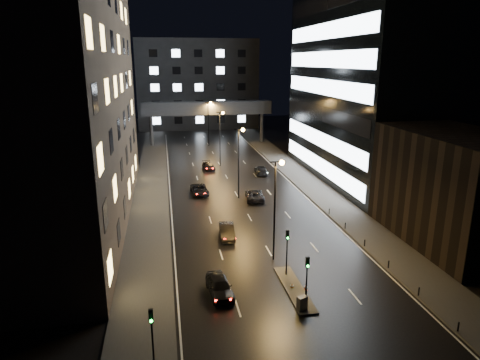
{
  "coord_description": "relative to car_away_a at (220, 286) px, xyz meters",
  "views": [
    {
      "loc": [
        -10.17,
        -29.73,
        19.15
      ],
      "look_at": [
        -0.62,
        23.46,
        4.0
      ],
      "focal_mm": 32.0,
      "sensor_mm": 36.0,
      "label": 1
    }
  ],
  "objects": [
    {
      "name": "building_left",
      "position": [
        -16.35,
        21.63,
        19.21
      ],
      "size": [
        15.0,
        48.0,
        40.0
      ],
      "primitive_type": "cube",
      "color": "#2D2319",
      "rests_on": "ground"
    },
    {
      "name": "streetlight_near",
      "position": [
        6.31,
        5.63,
        5.71
      ],
      "size": [
        1.45,
        0.5,
        10.15
      ],
      "color": "black",
      "rests_on": "ground"
    },
    {
      "name": "car_away_b",
      "position": [
        2.38,
        11.9,
        -0.04
      ],
      "size": [
        1.88,
        4.62,
        1.49
      ],
      "primitive_type": "imported",
      "rotation": [
        0.0,
        0.0,
        -0.07
      ],
      "color": "black",
      "rests_on": "ground"
    },
    {
      "name": "car_away_c",
      "position": [
        0.78,
        28.45,
        -0.09
      ],
      "size": [
        2.59,
        5.15,
        1.4
      ],
      "primitive_type": "imported",
      "rotation": [
        0.0,
        0.0,
        0.05
      ],
      "color": "black",
      "rests_on": "ground"
    },
    {
      "name": "streetlight_mid_a",
      "position": [
        6.31,
        25.63,
        5.71
      ],
      "size": [
        1.45,
        0.5,
        10.15
      ],
      "color": "black",
      "rests_on": "ground"
    },
    {
      "name": "building_right_glass",
      "position": [
        31.15,
        33.63,
        21.71
      ],
      "size": [
        20.0,
        36.0,
        45.0
      ],
      "primitive_type": "cube",
      "color": "black",
      "rests_on": "ground"
    },
    {
      "name": "traffic_signal_far",
      "position": [
        6.45,
        -3.37,
        2.31
      ],
      "size": [
        0.28,
        0.34,
        4.4
      ],
      "color": "black",
      "rests_on": "median_island"
    },
    {
      "name": "bollard_row",
      "position": [
        16.35,
        4.13,
        -0.34
      ],
      "size": [
        0.12,
        25.12,
        0.9
      ],
      "color": "black",
      "rests_on": "ground"
    },
    {
      "name": "streetlight_mid_b",
      "position": [
        6.31,
        45.63,
        5.71
      ],
      "size": [
        1.45,
        0.5,
        10.15
      ],
      "color": "black",
      "rests_on": "ground"
    },
    {
      "name": "sidewalk_left",
      "position": [
        -6.35,
        32.63,
        -0.71
      ],
      "size": [
        5.0,
        110.0,
        0.15
      ],
      "primitive_type": "cube",
      "color": "#383533",
      "rests_on": "ground"
    },
    {
      "name": "car_away_a",
      "position": [
        0.0,
        0.0,
        0.0
      ],
      "size": [
        2.27,
        4.77,
        1.57
      ],
      "primitive_type": "imported",
      "rotation": [
        0.0,
        0.0,
        0.09
      ],
      "color": "black",
      "rests_on": "ground"
    },
    {
      "name": "cone_a",
      "position": [
        6.3,
        -0.19,
        -0.54
      ],
      "size": [
        0.43,
        0.43,
        0.49
      ],
      "primitive_type": "cone",
      "rotation": [
        0.0,
        0.0,
        0.07
      ],
      "color": "orange",
      "rests_on": "ground"
    },
    {
      "name": "streetlight_far",
      "position": [
        6.31,
        65.63,
        5.71
      ],
      "size": [
        1.45,
        0.5,
        10.15
      ],
      "color": "black",
      "rests_on": "ground"
    },
    {
      "name": "median_island",
      "position": [
        6.45,
        -0.37,
        -0.71
      ],
      "size": [
        1.6,
        8.0,
        0.15
      ],
      "primitive_type": "cube",
      "color": "#383533",
      "rests_on": "ground"
    },
    {
      "name": "building_far",
      "position": [
        6.15,
        95.63,
        11.71
      ],
      "size": [
        34.0,
        14.0,
        25.0
      ],
      "primitive_type": "cube",
      "color": "#333335",
      "rests_on": "ground"
    },
    {
      "name": "ground",
      "position": [
        6.15,
        37.63,
        -0.79
      ],
      "size": [
        160.0,
        160.0,
        0.0
      ],
      "primitive_type": "plane",
      "color": "black",
      "rests_on": "ground"
    },
    {
      "name": "car_away_d",
      "position": [
        3.66,
        43.11,
        -0.14
      ],
      "size": [
        2.22,
        4.6,
        1.29
      ],
      "primitive_type": "imported",
      "rotation": [
        0.0,
        0.0,
        0.09
      ],
      "color": "black",
      "rests_on": "ground"
    },
    {
      "name": "car_toward_a",
      "position": [
        8.25,
        24.45,
        -0.06
      ],
      "size": [
        2.97,
        5.44,
        1.45
      ],
      "primitive_type": "imported",
      "rotation": [
        0.0,
        0.0,
        3.03
      ],
      "color": "black",
      "rests_on": "ground"
    },
    {
      "name": "traffic_signal_corner",
      "position": [
        -5.35,
        -8.37,
        2.16
      ],
      "size": [
        0.28,
        0.34,
        4.4
      ],
      "color": "black",
      "rests_on": "ground"
    },
    {
      "name": "cone_b",
      "position": [
        7.38,
        -0.65,
        -0.52
      ],
      "size": [
        0.47,
        0.47,
        0.54
      ],
      "primitive_type": "cone",
      "rotation": [
        0.0,
        0.0,
        -0.34
      ],
      "color": "#F03F0C",
      "rests_on": "ground"
    },
    {
      "name": "car_toward_b",
      "position": [
        12.38,
        38.36,
        -0.09
      ],
      "size": [
        2.36,
        4.98,
        1.4
      ],
      "primitive_type": "imported",
      "rotation": [
        0.0,
        0.0,
        3.06
      ],
      "color": "black",
      "rests_on": "ground"
    },
    {
      "name": "sidewalk_right",
      "position": [
        18.65,
        32.63,
        -0.71
      ],
      "size": [
        5.0,
        110.0,
        0.15
      ],
      "primitive_type": "cube",
      "color": "#383533",
      "rests_on": "ground"
    },
    {
      "name": "skybridge",
      "position": [
        6.15,
        67.63,
        7.55
      ],
      "size": [
        30.0,
        3.0,
        10.0
      ],
      "color": "#333335",
      "rests_on": "ground"
    },
    {
      "name": "utility_cabinet",
      "position": [
        6.05,
        -3.69,
        -0.05
      ],
      "size": [
        0.9,
        0.72,
        1.17
      ],
      "primitive_type": "cube",
      "rotation": [
        0.0,
        0.0,
        0.39
      ],
      "color": "#464648",
      "rests_on": "median_island"
    },
    {
      "name": "traffic_signal_near",
      "position": [
        6.45,
        2.13,
        2.31
      ],
      "size": [
        0.28,
        0.34,
        4.4
      ],
      "color": "black",
      "rests_on": "median_island"
    },
    {
      "name": "building_right_low",
      "position": [
        26.15,
        6.63,
        5.21
      ],
      "size": [
        10.0,
        18.0,
        12.0
      ],
      "primitive_type": "cube",
      "color": "black",
      "rests_on": "ground"
    }
  ]
}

